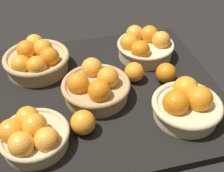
{
  "coord_description": "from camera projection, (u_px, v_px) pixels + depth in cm",
  "views": [
    {
      "loc": [
        14.98,
        77.78,
        70.46
      ],
      "look_at": [
        -3.52,
        3.39,
        7.0
      ],
      "focal_mm": 47.21,
      "sensor_mm": 36.0,
      "label": 1
    }
  ],
  "objects": [
    {
      "name": "basket_far_left",
      "position": [
        186.0,
        104.0,
        0.92
      ],
      "size": [
        22.06,
        22.06,
        11.26
      ],
      "color": "#D3BC8C",
      "rests_on": "market_tray"
    },
    {
      "name": "loose_orange_side_gap",
      "position": [
        134.0,
        72.0,
        1.06
      ],
      "size": [
        7.21,
        7.21,
        7.21
      ],
      "primitive_type": "sphere",
      "color": "orange",
      "rests_on": "market_tray"
    },
    {
      "name": "market_tray",
      "position": [
        100.0,
        94.0,
        1.05
      ],
      "size": [
        84.0,
        72.0,
        3.0
      ],
      "primitive_type": "cube",
      "color": "black",
      "rests_on": "ground"
    },
    {
      "name": "basket_center",
      "position": [
        95.0,
        86.0,
        0.99
      ],
      "size": [
        23.23,
        23.23,
        11.22
      ],
      "color": "tan",
      "rests_on": "market_tray"
    },
    {
      "name": "loose_orange_front_gap",
      "position": [
        166.0,
        73.0,
        1.06
      ],
      "size": [
        7.34,
        7.34,
        7.34
      ],
      "primitive_type": "sphere",
      "color": "orange",
      "rests_on": "market_tray"
    },
    {
      "name": "loose_orange_back_gap",
      "position": [
        83.0,
        122.0,
        0.87
      ],
      "size": [
        7.51,
        7.51,
        7.51
      ],
      "primitive_type": "sphere",
      "color": "orange",
      "rests_on": "market_tray"
    },
    {
      "name": "basket_near_left",
      "position": [
        144.0,
        46.0,
        1.18
      ],
      "size": [
        22.82,
        22.82,
        11.19
      ],
      "color": "#D3BC8C",
      "rests_on": "market_tray"
    },
    {
      "name": "basket_far_right",
      "position": [
        32.0,
        135.0,
        0.82
      ],
      "size": [
        20.08,
        20.08,
        10.81
      ],
      "color": "tan",
      "rests_on": "market_tray"
    },
    {
      "name": "basket_near_right",
      "position": [
        36.0,
        59.0,
        1.1
      ],
      "size": [
        24.79,
        24.79,
        11.49
      ],
      "color": "tan",
      "rests_on": "market_tray"
    }
  ]
}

